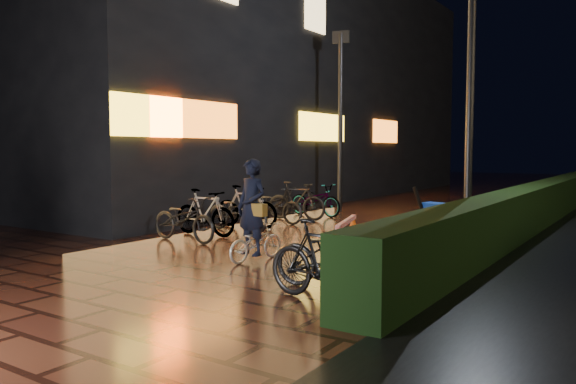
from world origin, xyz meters
The scene contains 10 objects.
ground centered at (0.00, 0.00, 0.00)m, with size 80.00×80.00×0.00m, color #381911.
hedge centered at (3.30, 8.00, 0.50)m, with size 0.70×20.00×1.00m, color black.
storefront_block centered at (-9.50, 11.50, 4.50)m, with size 12.09×22.00×9.00m.
lamp_post_hedge centered at (2.87, 3.56, 2.93)m, with size 0.51×0.15×5.33m.
lamp_post_sf centered at (-2.29, 8.08, 2.98)m, with size 0.52×0.22×5.42m.
cyclist centered at (0.24, 0.41, 0.64)m, with size 0.65×1.25×1.72m.
traffic_barrier centered at (1.55, 1.24, 0.35)m, with size 0.88×1.75×0.71m.
cart_assembly centered at (2.00, 4.19, 0.57)m, with size 0.73×0.61×1.12m.
parked_bikes_storefront centered at (-2.26, 3.78, 0.48)m, with size 1.96×6.05×1.02m.
parked_bikes_hedge centered at (2.40, -0.81, 0.48)m, with size 1.94×1.35×1.02m.
Camera 1 is at (5.90, -7.01, 1.87)m, focal length 35.00 mm.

